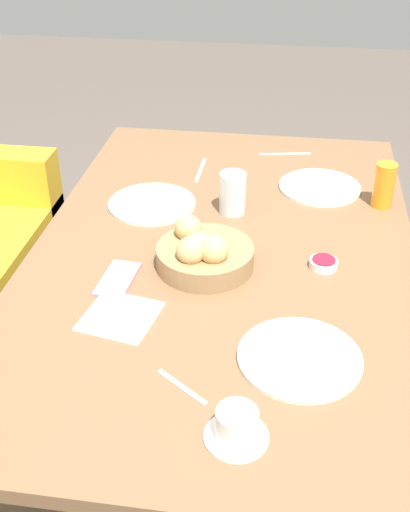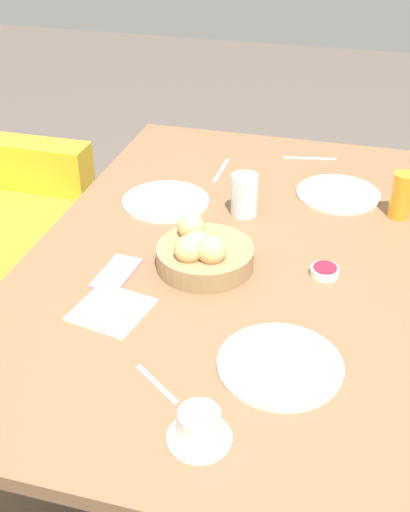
{
  "view_description": "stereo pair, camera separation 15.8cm",
  "coord_description": "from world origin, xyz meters",
  "px_view_note": "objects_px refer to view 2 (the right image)",
  "views": [
    {
      "loc": [
        -1.4,
        -0.16,
        1.66
      ],
      "look_at": [
        -0.09,
        0.04,
        0.8
      ],
      "focal_mm": 45.0,
      "sensor_mm": 36.0,
      "label": 1
    },
    {
      "loc": [
        -1.37,
        -0.31,
        1.66
      ],
      "look_at": [
        -0.09,
        0.04,
        0.8
      ],
      "focal_mm": 45.0,
      "sensor_mm": 36.0,
      "label": 2
    }
  ],
  "objects_px": {
    "plate_far_center": "(166,201)",
    "bread_basket": "(203,253)",
    "juice_glass": "(402,195)",
    "knife_silver": "(221,170)",
    "napkin": "(111,310)",
    "plate_near_right": "(338,194)",
    "water_tumbler": "(246,195)",
    "jam_bowl_berry": "(325,271)",
    "spoon_coffee": "(156,384)",
    "coffee_cup": "(199,428)",
    "cell_phone": "(116,273)",
    "plate_near_left": "(280,365)",
    "fork_silver": "(310,158)"
  },
  "relations": [
    {
      "from": "water_tumbler",
      "to": "plate_near_right",
      "type": "bearing_deg",
      "value": -53.01
    },
    {
      "from": "plate_near_right",
      "to": "juice_glass",
      "type": "xyz_separation_m",
      "value": [
        -0.08,
        -0.17,
        0.06
      ]
    },
    {
      "from": "juice_glass",
      "to": "knife_silver",
      "type": "relative_size",
      "value": 0.75
    },
    {
      "from": "plate_far_center",
      "to": "knife_silver",
      "type": "bearing_deg",
      "value": -22.42
    },
    {
      "from": "plate_far_center",
      "to": "water_tumbler",
      "type": "bearing_deg",
      "value": -91.21
    },
    {
      "from": "plate_far_center",
      "to": "spoon_coffee",
      "type": "distance_m",
      "value": 0.75
    },
    {
      "from": "bread_basket",
      "to": "fork_silver",
      "type": "distance_m",
      "value": 0.74
    },
    {
      "from": "bread_basket",
      "to": "spoon_coffee",
      "type": "height_order",
      "value": "bread_basket"
    },
    {
      "from": "coffee_cup",
      "to": "water_tumbler",
      "type": "bearing_deg",
      "value": 6.5
    },
    {
      "from": "water_tumbler",
      "to": "spoon_coffee",
      "type": "relative_size",
      "value": 1.06
    },
    {
      "from": "plate_near_left",
      "to": "juice_glass",
      "type": "xyz_separation_m",
      "value": [
        0.7,
        -0.22,
        0.06
      ]
    },
    {
      "from": "bread_basket",
      "to": "cell_phone",
      "type": "height_order",
      "value": "bread_basket"
    },
    {
      "from": "jam_bowl_berry",
      "to": "plate_near_left",
      "type": "bearing_deg",
      "value": 171.82
    },
    {
      "from": "plate_far_center",
      "to": "spoon_coffee",
      "type": "height_order",
      "value": "plate_far_center"
    },
    {
      "from": "jam_bowl_berry",
      "to": "bread_basket",
      "type": "bearing_deg",
      "value": 98.65
    },
    {
      "from": "fork_silver",
      "to": "cell_phone",
      "type": "distance_m",
      "value": 0.89
    },
    {
      "from": "coffee_cup",
      "to": "cell_phone",
      "type": "relative_size",
      "value": 0.75
    },
    {
      "from": "plate_near_right",
      "to": "cell_phone",
      "type": "xyz_separation_m",
      "value": [
        -0.56,
        0.48,
        -0.0
      ]
    },
    {
      "from": "juice_glass",
      "to": "plate_near_right",
      "type": "bearing_deg",
      "value": 64.54
    },
    {
      "from": "knife_silver",
      "to": "coffee_cup",
      "type": "bearing_deg",
      "value": -168.04
    },
    {
      "from": "juice_glass",
      "to": "knife_silver",
      "type": "bearing_deg",
      "value": 74.06
    },
    {
      "from": "coffee_cup",
      "to": "spoon_coffee",
      "type": "relative_size",
      "value": 1.04
    },
    {
      "from": "bread_basket",
      "to": "water_tumbler",
      "type": "bearing_deg",
      "value": -8.63
    },
    {
      "from": "plate_near_right",
      "to": "cell_phone",
      "type": "relative_size",
      "value": 1.59
    },
    {
      "from": "juice_glass",
      "to": "napkin",
      "type": "xyz_separation_m",
      "value": [
        -0.62,
        0.62,
        -0.06
      ]
    },
    {
      "from": "bread_basket",
      "to": "knife_silver",
      "type": "xyz_separation_m",
      "value": [
        0.55,
        0.09,
        -0.04
      ]
    },
    {
      "from": "plate_near_right",
      "to": "fork_silver",
      "type": "relative_size",
      "value": 1.43
    },
    {
      "from": "plate_near_left",
      "to": "coffee_cup",
      "type": "height_order",
      "value": "coffee_cup"
    },
    {
      "from": "water_tumbler",
      "to": "jam_bowl_berry",
      "type": "relative_size",
      "value": 1.7
    },
    {
      "from": "juice_glass",
      "to": "plate_near_left",
      "type": "bearing_deg",
      "value": 162.68
    },
    {
      "from": "bread_basket",
      "to": "napkin",
      "type": "height_order",
      "value": "bread_basket"
    },
    {
      "from": "plate_far_center",
      "to": "bread_basket",
      "type": "bearing_deg",
      "value": -146.93
    },
    {
      "from": "plate_far_center",
      "to": "spoon_coffee",
      "type": "xyz_separation_m",
      "value": [
        -0.72,
        -0.22,
        -0.0
      ]
    },
    {
      "from": "juice_glass",
      "to": "napkin",
      "type": "distance_m",
      "value": 0.87
    },
    {
      "from": "napkin",
      "to": "bread_basket",
      "type": "bearing_deg",
      "value": -34.53
    },
    {
      "from": "cell_phone",
      "to": "plate_near_right",
      "type": "bearing_deg",
      "value": -40.6
    },
    {
      "from": "jam_bowl_berry",
      "to": "spoon_coffee",
      "type": "height_order",
      "value": "jam_bowl_berry"
    },
    {
      "from": "spoon_coffee",
      "to": "cell_phone",
      "type": "xyz_separation_m",
      "value": [
        0.33,
        0.22,
        0.0
      ]
    },
    {
      "from": "coffee_cup",
      "to": "fork_silver",
      "type": "relative_size",
      "value": 0.67
    },
    {
      "from": "jam_bowl_berry",
      "to": "knife_silver",
      "type": "bearing_deg",
      "value": 37.23
    },
    {
      "from": "knife_silver",
      "to": "napkin",
      "type": "bearing_deg",
      "value": 175.38
    },
    {
      "from": "plate_near_right",
      "to": "water_tumbler",
      "type": "height_order",
      "value": "water_tumbler"
    },
    {
      "from": "coffee_cup",
      "to": "napkin",
      "type": "relative_size",
      "value": 0.65
    },
    {
      "from": "plate_near_left",
      "to": "spoon_coffee",
      "type": "bearing_deg",
      "value": 116.66
    },
    {
      "from": "plate_near_right",
      "to": "coffee_cup",
      "type": "relative_size",
      "value": 2.12
    },
    {
      "from": "spoon_coffee",
      "to": "bread_basket",
      "type": "bearing_deg",
      "value": 2.87
    },
    {
      "from": "plate_near_left",
      "to": "juice_glass",
      "type": "height_order",
      "value": "juice_glass"
    },
    {
      "from": "jam_bowl_berry",
      "to": "spoon_coffee",
      "type": "xyz_separation_m",
      "value": [
        -0.46,
        0.27,
        -0.01
      ]
    },
    {
      "from": "fork_silver",
      "to": "spoon_coffee",
      "type": "distance_m",
      "value": 1.15
    },
    {
      "from": "bread_basket",
      "to": "water_tumbler",
      "type": "height_order",
      "value": "water_tumbler"
    }
  ]
}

